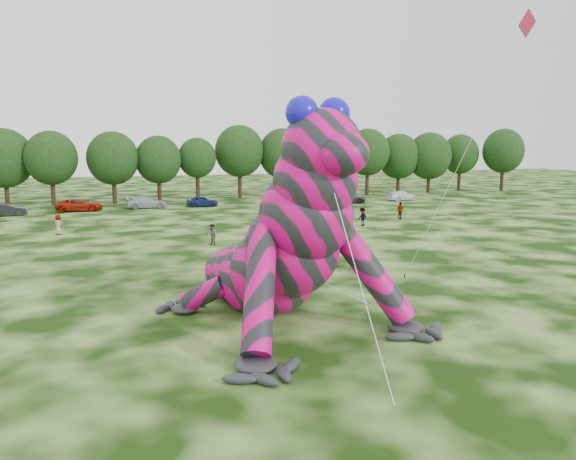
{
  "coord_description": "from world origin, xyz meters",
  "views": [
    {
      "loc": [
        -12.41,
        -20.51,
        7.97
      ],
      "look_at": [
        -4.13,
        3.58,
        4.0
      ],
      "focal_mm": 35.0,
      "sensor_mm": 36.0,
      "label": 1
    }
  ],
  "objects_px": {
    "tree_7": "(113,168)",
    "tree_13": "(367,162)",
    "inflatable_gecko": "(258,209)",
    "tree_8": "(159,169)",
    "tree_5": "(5,167)",
    "tree_16": "(460,163)",
    "car_6": "(349,199)",
    "tree_15": "(429,163)",
    "spectator_1": "(212,235)",
    "car_5": "(301,199)",
    "car_3": "(147,202)",
    "car_2": "(80,205)",
    "spectator_4": "(58,225)",
    "car_7": "(402,196)",
    "tree_11": "(282,163)",
    "tree_12": "(323,166)",
    "tree_10": "(240,162)",
    "tree_6": "(52,168)",
    "spectator_2": "(362,217)",
    "spectator_5": "(338,234)",
    "car_1": "(6,210)",
    "spectator_3": "(400,211)",
    "tree_9": "(197,169)",
    "car_4": "(202,201)",
    "tree_14": "(399,163)",
    "tree_17": "(503,160)"
  },
  "relations": [
    {
      "from": "tree_9",
      "to": "car_5",
      "type": "relative_size",
      "value": 1.9
    },
    {
      "from": "tree_5",
      "to": "car_3",
      "type": "relative_size",
      "value": 1.99
    },
    {
      "from": "tree_7",
      "to": "tree_11",
      "type": "bearing_deg",
      "value": 3.33
    },
    {
      "from": "spectator_5",
      "to": "tree_11",
      "type": "bearing_deg",
      "value": 60.63
    },
    {
      "from": "tree_13",
      "to": "tree_5",
      "type": "bearing_deg",
      "value": 178.51
    },
    {
      "from": "tree_8",
      "to": "tree_12",
      "type": "xyz_separation_m",
      "value": [
        24.23,
        0.75,
        0.01
      ]
    },
    {
      "from": "tree_13",
      "to": "car_2",
      "type": "xyz_separation_m",
      "value": [
        -41.42,
        -7.79,
        -4.32
      ]
    },
    {
      "from": "tree_12",
      "to": "spectator_3",
      "type": "xyz_separation_m",
      "value": [
        -2.25,
        -26.75,
        -3.58
      ]
    },
    {
      "from": "inflatable_gecko",
      "to": "tree_8",
      "type": "distance_m",
      "value": 52.42
    },
    {
      "from": "car_6",
      "to": "spectator_5",
      "type": "relative_size",
      "value": 2.62
    },
    {
      "from": "car_2",
      "to": "car_6",
      "type": "bearing_deg",
      "value": -87.84
    },
    {
      "from": "car_3",
      "to": "spectator_1",
      "type": "relative_size",
      "value": 2.96
    },
    {
      "from": "car_2",
      "to": "car_4",
      "type": "relative_size",
      "value": 1.33
    },
    {
      "from": "spectator_1",
      "to": "car_5",
      "type": "bearing_deg",
      "value": 117.18
    },
    {
      "from": "inflatable_gecko",
      "to": "spectator_5",
      "type": "bearing_deg",
      "value": 39.39
    },
    {
      "from": "tree_9",
      "to": "tree_15",
      "type": "distance_m",
      "value": 37.41
    },
    {
      "from": "tree_12",
      "to": "tree_8",
      "type": "bearing_deg",
      "value": -178.22
    },
    {
      "from": "inflatable_gecko",
      "to": "tree_11",
      "type": "distance_m",
      "value": 56.91
    },
    {
      "from": "tree_10",
      "to": "car_5",
      "type": "height_order",
      "value": "tree_10"
    },
    {
      "from": "tree_15",
      "to": "car_6",
      "type": "height_order",
      "value": "tree_15"
    },
    {
      "from": "tree_17",
      "to": "car_6",
      "type": "bearing_deg",
      "value": -163.57
    },
    {
      "from": "tree_13",
      "to": "spectator_2",
      "type": "distance_m",
      "value": 33.35
    },
    {
      "from": "tree_5",
      "to": "car_3",
      "type": "xyz_separation_m",
      "value": [
        16.55,
        -8.51,
        -4.18
      ]
    },
    {
      "from": "tree_10",
      "to": "tree_8",
      "type": "bearing_deg",
      "value": -172.19
    },
    {
      "from": "tree_6",
      "to": "car_3",
      "type": "height_order",
      "value": "tree_6"
    },
    {
      "from": "tree_17",
      "to": "tree_14",
      "type": "bearing_deg",
      "value": 173.64
    },
    {
      "from": "tree_15",
      "to": "tree_7",
      "type": "bearing_deg",
      "value": -178.86
    },
    {
      "from": "tree_5",
      "to": "tree_13",
      "type": "distance_m",
      "value": 50.27
    },
    {
      "from": "inflatable_gecko",
      "to": "tree_8",
      "type": "xyz_separation_m",
      "value": [
        1.07,
        52.41,
        -0.42
      ]
    },
    {
      "from": "tree_16",
      "to": "car_6",
      "type": "relative_size",
      "value": 2.07
    },
    {
      "from": "tree_13",
      "to": "spectator_4",
      "type": "height_order",
      "value": "tree_13"
    },
    {
      "from": "car_6",
      "to": "spectator_2",
      "type": "xyz_separation_m",
      "value": [
        -7.56,
        -19.24,
        0.27
      ]
    },
    {
      "from": "tree_8",
      "to": "car_7",
      "type": "xyz_separation_m",
      "value": [
        31.98,
        -9.2,
        -3.79
      ]
    },
    {
      "from": "tree_14",
      "to": "car_6",
      "type": "bearing_deg",
      "value": -140.41
    },
    {
      "from": "tree_7",
      "to": "tree_13",
      "type": "xyz_separation_m",
      "value": [
        37.21,
        0.32,
        0.33
      ]
    },
    {
      "from": "car_2",
      "to": "spectator_2",
      "type": "distance_m",
      "value": 33.81
    },
    {
      "from": "car_6",
      "to": "spectator_2",
      "type": "relative_size",
      "value": 2.52
    },
    {
      "from": "car_6",
      "to": "car_5",
      "type": "bearing_deg",
      "value": 92.89
    },
    {
      "from": "tree_13",
      "to": "tree_16",
      "type": "distance_m",
      "value": 18.46
    },
    {
      "from": "tree_6",
      "to": "spectator_3",
      "type": "distance_m",
      "value": 43.84
    },
    {
      "from": "car_7",
      "to": "tree_16",
      "type": "bearing_deg",
      "value": -66.06
    },
    {
      "from": "tree_8",
      "to": "spectator_4",
      "type": "height_order",
      "value": "tree_8"
    },
    {
      "from": "tree_15",
      "to": "car_2",
      "type": "xyz_separation_m",
      "value": [
        -52.76,
        -8.43,
        -4.07
      ]
    },
    {
      "from": "car_7",
      "to": "spectator_1",
      "type": "relative_size",
      "value": 2.82
    },
    {
      "from": "tree_10",
      "to": "car_1",
      "type": "xyz_separation_m",
      "value": [
        -29.21,
        -11.33,
        -4.56
      ]
    },
    {
      "from": "tree_5",
      "to": "car_7",
      "type": "bearing_deg",
      "value": -11.83
    },
    {
      "from": "car_4",
      "to": "car_1",
      "type": "bearing_deg",
      "value": 104.52
    },
    {
      "from": "car_3",
      "to": "car_7",
      "type": "relative_size",
      "value": 1.05
    },
    {
      "from": "tree_16",
      "to": "car_3",
      "type": "xyz_separation_m",
      "value": [
        -52.02,
        -9.44,
        -3.97
      ]
    },
    {
      "from": "tree_11",
      "to": "tree_12",
      "type": "bearing_deg",
      "value": -4.18
    }
  ]
}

